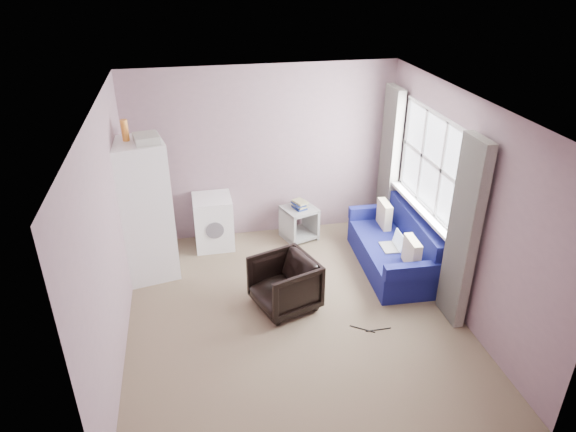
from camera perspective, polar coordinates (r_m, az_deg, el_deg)
name	(u,v)px	position (r m, az deg, el deg)	size (l,w,h in m)	color
room	(296,220)	(5.48, 0.92, -0.47)	(3.84, 4.24, 2.54)	#836F55
armchair	(285,282)	(6.09, -0.39, -7.30)	(0.68, 0.64, 0.70)	black
fridge	(144,210)	(6.67, -15.67, 0.68)	(0.75, 0.74, 2.08)	white
washing_machine	(213,221)	(7.39, -8.31, -0.52)	(0.54, 0.55, 0.76)	white
side_table	(299,221)	(7.55, 1.25, -0.51)	(0.56, 0.56, 0.61)	gray
sofa	(396,249)	(7.00, 11.88, -3.64)	(0.84, 1.72, 0.76)	navy
window_dressing	(421,192)	(6.69, 14.58, 2.55)	(0.17, 2.62, 2.18)	white
floor_cables	(370,329)	(6.01, 9.14, -12.32)	(0.45, 0.18, 0.01)	black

